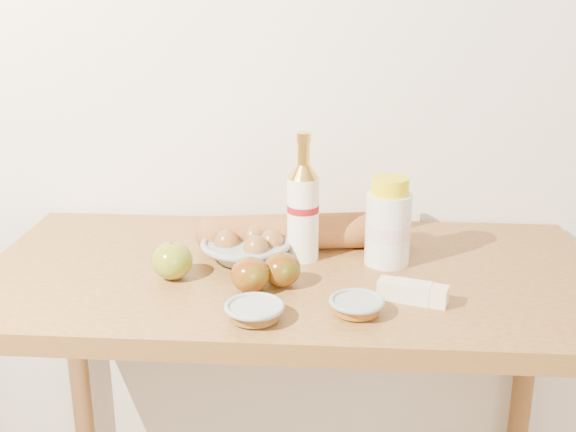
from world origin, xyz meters
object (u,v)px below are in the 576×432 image
object	(u,v)px
table	(289,325)
bourbon_bottle	(303,209)
egg_bowl	(247,247)
cream_bottle	(388,224)
baguette	(304,232)

from	to	relation	value
table	bourbon_bottle	size ratio (longest dim) A/B	4.61
bourbon_bottle	egg_bowl	world-z (taller)	bourbon_bottle
table	cream_bottle	size ratio (longest dim) A/B	6.77
baguette	bourbon_bottle	bearing A→B (deg)	-98.70
table	bourbon_bottle	world-z (taller)	bourbon_bottle
table	bourbon_bottle	distance (m)	0.24
cream_bottle	egg_bowl	distance (m)	0.29
table	egg_bowl	distance (m)	0.18
cream_bottle	baguette	distance (m)	0.19
bourbon_bottle	baguette	bearing A→B (deg)	89.32
egg_bowl	baguette	xyz separation A→B (m)	(0.11, 0.07, 0.01)
bourbon_bottle	egg_bowl	bearing A→B (deg)	-174.70
egg_bowl	baguette	size ratio (longest dim) A/B	0.52
bourbon_bottle	cream_bottle	xyz separation A→B (m)	(0.17, -0.01, -0.02)
baguette	egg_bowl	bearing A→B (deg)	-158.13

